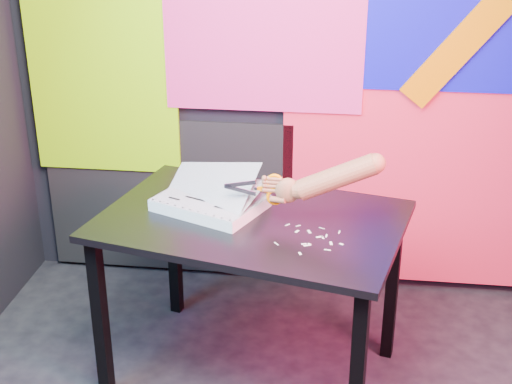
# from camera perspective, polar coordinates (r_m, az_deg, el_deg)

# --- Properties ---
(room) EXTENTS (3.01, 3.01, 2.71)m
(room) POSITION_cam_1_polar(r_m,az_deg,el_deg) (1.98, 2.87, 5.18)
(room) COLOR black
(room) RESTS_ON ground
(backdrop) EXTENTS (2.88, 0.05, 2.08)m
(backdrop) POSITION_cam_1_polar(r_m,az_deg,el_deg) (3.48, 5.70, 6.48)
(backdrop) COLOR #EB2445
(backdrop) RESTS_ON ground
(work_table) EXTENTS (1.32, 1.03, 0.75)m
(work_table) POSITION_cam_1_polar(r_m,az_deg,el_deg) (2.87, -0.35, -3.72)
(work_table) COLOR black
(work_table) RESTS_ON ground
(printout_stack) EXTENTS (0.49, 0.44, 0.21)m
(printout_stack) POSITION_cam_1_polar(r_m,az_deg,el_deg) (2.90, -3.68, -0.83)
(printout_stack) COLOR beige
(printout_stack) RESTS_ON work_table
(scissors) EXTENTS (0.23, 0.02, 0.13)m
(scissors) POSITION_cam_1_polar(r_m,az_deg,el_deg) (2.73, 1.17, 0.22)
(scissors) COLOR #B5B9C9
(scissors) RESTS_ON printout_stack
(hand_forearm) EXTENTS (0.45, 0.10, 0.22)m
(hand_forearm) POSITION_cam_1_polar(r_m,az_deg,el_deg) (2.68, 5.84, 1.03)
(hand_forearm) COLOR #B05D3A
(hand_forearm) RESTS_ON work_table
(paper_clippings) EXTENTS (0.26, 0.25, 0.00)m
(paper_clippings) POSITION_cam_1_polar(r_m,az_deg,el_deg) (2.67, 4.60, -3.73)
(paper_clippings) COLOR beige
(paper_clippings) RESTS_ON work_table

